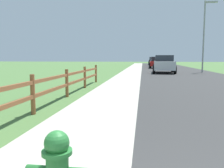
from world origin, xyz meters
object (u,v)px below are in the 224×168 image
Objects in this scene: parked_car_black at (154,61)px; street_lamp at (205,30)px; parked_suv_silver at (164,64)px; parked_car_red at (157,62)px; parked_car_blue at (156,62)px.

parked_car_black is 24.46m from street_lamp.
parked_suv_silver reaches higher than parked_car_red.
parked_car_red is 0.67× the size of street_lamp.
parked_car_red is 10.44m from street_lamp.
parked_car_red is 14.80m from parked_car_black.
parked_suv_silver reaches higher than parked_car_blue.
parked_car_red is at bearing 112.72° from street_lamp.
street_lamp is (3.85, -9.19, 3.14)m from parked_car_red.
street_lamp reaches higher than parked_car_blue.
parked_suv_silver is 1.05× the size of parked_car_blue.
parked_car_red is at bearing 90.29° from parked_suv_silver.
parked_car_black reaches higher than parked_car_blue.
parked_suv_silver is 10.25m from parked_car_red.
street_lamp is (3.79, 1.07, 3.11)m from parked_suv_silver.
parked_suv_silver is at bearing -164.31° from street_lamp.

